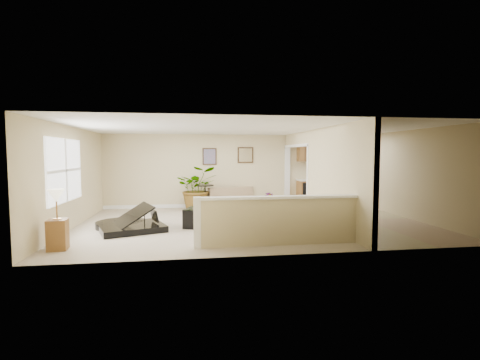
{
  "coord_description": "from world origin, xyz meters",
  "views": [
    {
      "loc": [
        -1.64,
        -8.99,
        1.81
      ],
      "look_at": [
        -0.27,
        0.4,
        1.12
      ],
      "focal_mm": 26.0,
      "sensor_mm": 36.0,
      "label": 1
    }
  ],
  "objects": [
    {
      "name": "kitchen_cabinets",
      "position": [
        3.19,
        2.73,
        0.87
      ],
      "size": [
        2.36,
        0.65,
        2.33
      ],
      "color": "olive",
      "rests_on": "floor"
    },
    {
      "name": "floor",
      "position": [
        0.0,
        0.0,
        0.0
      ],
      "size": [
        9.0,
        9.0,
        0.0
      ],
      "primitive_type": "plane",
      "color": "#B7A98E",
      "rests_on": "ground"
    },
    {
      "name": "left_wall",
      "position": [
        -4.5,
        0.0,
        1.25
      ],
      "size": [
        0.04,
        6.0,
        2.5
      ],
      "primitive_type": "cube",
      "color": "#CCBB8B",
      "rests_on": "floor"
    },
    {
      "name": "palm_plant",
      "position": [
        -1.39,
        2.4,
        0.71
      ],
      "size": [
        1.32,
        1.15,
        1.44
      ],
      "color": "black",
      "rests_on": "floor"
    },
    {
      "name": "piano",
      "position": [
        -3.05,
        -0.39,
        0.57
      ],
      "size": [
        2.01,
        1.98,
        1.36
      ],
      "rotation": [
        0.0,
        0.0,
        0.36
      ],
      "color": "black",
      "rests_on": "floor"
    },
    {
      "name": "left_window",
      "position": [
        -4.49,
        -0.5,
        1.45
      ],
      "size": [
        0.05,
        2.15,
        1.45
      ],
      "primitive_type": "cube",
      "color": "white",
      "rests_on": "left_wall"
    },
    {
      "name": "front_wall",
      "position": [
        0.0,
        -3.0,
        1.25
      ],
      "size": [
        9.0,
        0.04,
        2.5
      ],
      "primitive_type": "cube",
      "color": "#CCBB8B",
      "rests_on": "floor"
    },
    {
      "name": "right_wall",
      "position": [
        4.5,
        0.0,
        1.25
      ],
      "size": [
        0.04,
        6.0,
        2.5
      ],
      "primitive_type": "cube",
      "color": "#CCBB8B",
      "rests_on": "floor"
    },
    {
      "name": "lamp_stand",
      "position": [
        -4.13,
        -2.04,
        0.49
      ],
      "size": [
        0.37,
        0.37,
        1.16
      ],
      "color": "olive",
      "rests_on": "floor"
    },
    {
      "name": "back_wall",
      "position": [
        0.0,
        3.0,
        1.25
      ],
      "size": [
        9.0,
        0.04,
        2.5
      ],
      "primitive_type": "cube",
      "color": "#CCBB8B",
      "rests_on": "floor"
    },
    {
      "name": "small_plant",
      "position": [
        0.93,
        2.03,
        0.24
      ],
      "size": [
        0.34,
        0.34,
        0.57
      ],
      "color": "black",
      "rests_on": "floor"
    },
    {
      "name": "wall_art_left",
      "position": [
        -0.95,
        2.97,
        1.75
      ],
      "size": [
        0.48,
        0.04,
        0.58
      ],
      "color": "#3B2815",
      "rests_on": "back_wall"
    },
    {
      "name": "wall_mirror",
      "position": [
        0.3,
        2.97,
        1.8
      ],
      "size": [
        0.55,
        0.04,
        0.55
      ],
      "color": "#3B2815",
      "rests_on": "back_wall"
    },
    {
      "name": "kitchen_vinyl",
      "position": [
        3.15,
        0.0,
        0.0
      ],
      "size": [
        2.7,
        6.0,
        0.01
      ],
      "primitive_type": "cube",
      "color": "gray",
      "rests_on": "floor"
    },
    {
      "name": "interior_partition",
      "position": [
        1.8,
        0.25,
        1.22
      ],
      "size": [
        0.18,
        5.99,
        2.5
      ],
      "color": "#CCBB8B",
      "rests_on": "floor"
    },
    {
      "name": "accent_table",
      "position": [
        -1.14,
        2.38,
        0.53
      ],
      "size": [
        0.57,
        0.57,
        0.82
      ],
      "color": "black",
      "rests_on": "floor"
    },
    {
      "name": "ceiling",
      "position": [
        0.0,
        0.0,
        2.5
      ],
      "size": [
        9.0,
        6.0,
        0.04
      ],
      "primitive_type": "cube",
      "color": "silver",
      "rests_on": "back_wall"
    },
    {
      "name": "loveseat",
      "position": [
        -0.12,
        2.47,
        0.36
      ],
      "size": [
        1.93,
        1.44,
        0.94
      ],
      "rotation": [
        0.0,
        0.0,
        0.34
      ],
      "color": "tan",
      "rests_on": "floor"
    },
    {
      "name": "pony_half_wall",
      "position": [
        0.08,
        -2.3,
        0.52
      ],
      "size": [
        3.42,
        0.22,
        1.0
      ],
      "color": "#CCBB8B",
      "rests_on": "floor"
    },
    {
      "name": "piano_bench",
      "position": [
        -1.54,
        -0.26,
        0.24
      ],
      "size": [
        0.56,
        0.78,
        0.47
      ],
      "primitive_type": "cube",
      "rotation": [
        0.0,
        0.0,
        -0.32
      ],
      "color": "black",
      "rests_on": "floor"
    }
  ]
}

